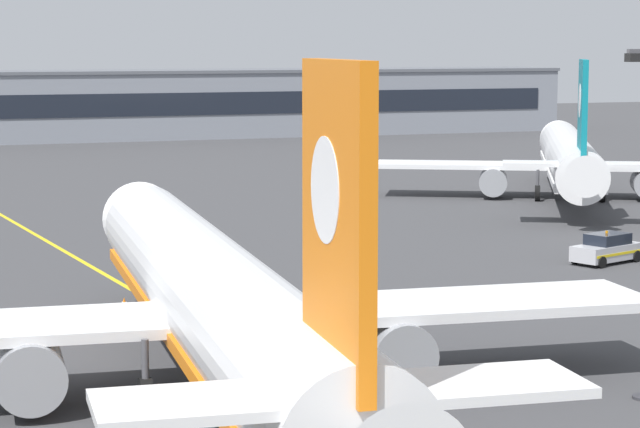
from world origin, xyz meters
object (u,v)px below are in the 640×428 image
object	(u,v)px
airliner_foreground	(214,300)
service_car_fifth	(607,249)
safety_cone_by_nose_gear	(124,304)
airliner_background	(570,158)

from	to	relation	value
airliner_foreground	service_car_fifth	bearing A→B (deg)	34.65
airliner_foreground	service_car_fifth	distance (m)	34.01
safety_cone_by_nose_gear	service_car_fifth	bearing A→B (deg)	6.75
airliner_background	safety_cone_by_nose_gear	bearing A→B (deg)	-143.91
airliner_foreground	service_car_fifth	xyz separation A→B (m)	(27.89, 19.28, -2.60)
service_car_fifth	safety_cone_by_nose_gear	size ratio (longest dim) A/B	8.30
airliner_background	airliner_foreground	bearing A→B (deg)	-132.12
service_car_fifth	safety_cone_by_nose_gear	world-z (taller)	service_car_fifth
airliner_foreground	safety_cone_by_nose_gear	bearing A→B (deg)	88.75
airliner_background	service_car_fifth	size ratio (longest dim) A/B	7.81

